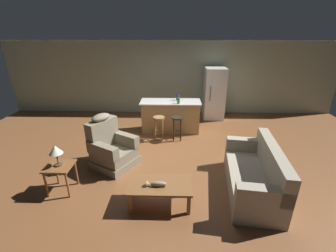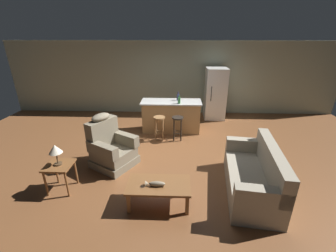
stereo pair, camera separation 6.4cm
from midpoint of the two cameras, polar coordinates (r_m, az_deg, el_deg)
ground_plane at (r=5.85m, az=0.09°, el=-6.42°), size 12.00×12.00×0.00m
back_wall at (r=8.39m, az=0.65°, el=12.02°), size 12.00×0.05×2.60m
coffee_table at (r=4.05m, az=-2.51°, el=-15.13°), size 1.10×0.60×0.42m
fish_figurine at (r=3.95m, az=-3.42°, el=-14.50°), size 0.34×0.10×0.10m
couch at (r=4.65m, az=20.89°, el=-11.63°), size 1.08×1.99×0.94m
recliner_near_lamp at (r=5.28m, az=-14.62°, el=-5.44°), size 1.15×1.15×1.20m
end_table at (r=4.76m, az=-26.10°, el=-9.96°), size 0.48×0.48×0.56m
table_lamp at (r=4.57m, az=-27.01°, el=-5.61°), size 0.24×0.24×0.41m
kitchen_island at (r=6.89m, az=0.38°, el=2.54°), size 1.80×0.70×0.95m
bar_stool_left at (r=6.32m, az=-2.61°, el=0.55°), size 0.32×0.32×0.68m
bar_stool_right at (r=6.30m, az=2.06°, el=0.51°), size 0.32×0.32×0.68m
refrigerator at (r=8.03m, az=11.43°, el=8.03°), size 0.70×0.69×1.76m
bottle_tall_green at (r=6.50m, az=2.42°, el=6.54°), size 0.08×0.08×0.25m
bottle_short_amber at (r=6.83m, az=2.15°, el=7.37°), size 0.08×0.08×0.25m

